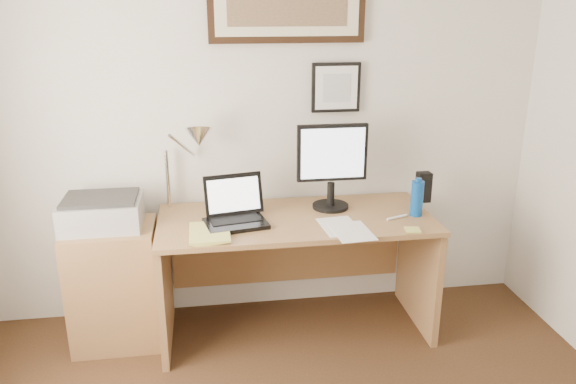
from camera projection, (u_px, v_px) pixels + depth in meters
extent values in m
cube|color=silver|center=(263.00, 121.00, 3.44)|extent=(3.50, 0.02, 2.50)
cube|color=olive|center=(115.00, 285.00, 3.30)|extent=(0.50, 0.40, 0.73)
cylinder|color=#0B4599|center=(417.00, 198.00, 3.28)|extent=(0.07, 0.07, 0.21)
cylinder|color=#0B4599|center=(418.00, 180.00, 3.24)|extent=(0.04, 0.04, 0.02)
cube|color=black|center=(423.00, 187.00, 3.52)|extent=(0.09, 0.08, 0.19)
cube|color=white|center=(339.00, 226.00, 3.15)|extent=(0.22, 0.30, 0.00)
cube|color=white|center=(352.00, 232.00, 3.07)|extent=(0.22, 0.30, 0.00)
cube|color=#DFDC69|center=(413.00, 230.00, 3.08)|extent=(0.09, 0.09, 0.01)
cylinder|color=white|center=(397.00, 217.00, 3.26)|extent=(0.14, 0.06, 0.02)
imported|color=#E0DF69|center=(189.00, 234.00, 3.01)|extent=(0.22, 0.30, 0.02)
cube|color=olive|center=(296.00, 220.00, 3.28)|extent=(1.60, 0.70, 0.03)
cube|color=olive|center=(165.00, 286.00, 3.29)|extent=(0.04, 0.65, 0.72)
cube|color=olive|center=(418.00, 269.00, 3.51)|extent=(0.04, 0.65, 0.72)
cube|color=olive|center=(288.00, 242.00, 3.68)|extent=(1.50, 0.03, 0.55)
cube|color=black|center=(236.00, 224.00, 3.16)|extent=(0.38, 0.30, 0.02)
cube|color=black|center=(235.00, 219.00, 3.18)|extent=(0.30, 0.18, 0.00)
cube|color=black|center=(234.00, 194.00, 3.24)|extent=(0.35, 0.14, 0.23)
cube|color=white|center=(234.00, 195.00, 3.23)|extent=(0.30, 0.11, 0.18)
cylinder|color=black|center=(330.00, 206.00, 3.43)|extent=(0.22, 0.22, 0.02)
cylinder|color=black|center=(331.00, 194.00, 3.41)|extent=(0.04, 0.04, 0.14)
cube|color=black|center=(332.00, 153.00, 3.31)|extent=(0.42, 0.04, 0.34)
cube|color=white|center=(333.00, 154.00, 3.30)|extent=(0.38, 0.01, 0.30)
cube|color=#A5A5A8|center=(102.00, 213.00, 3.17)|extent=(0.44, 0.34, 0.16)
cube|color=#2F2F2F|center=(100.00, 198.00, 3.14)|extent=(0.40, 0.30, 0.02)
cylinder|color=silver|center=(168.00, 179.00, 3.39)|extent=(0.02, 0.02, 0.36)
cylinder|color=silver|center=(182.00, 145.00, 3.28)|extent=(0.15, 0.23, 0.19)
cone|color=silver|center=(199.00, 137.00, 3.21)|extent=(0.16, 0.18, 0.15)
cube|color=black|center=(287.00, 1.00, 3.22)|extent=(0.92, 0.03, 0.47)
cube|color=beige|center=(288.00, 1.00, 3.20)|extent=(0.84, 0.01, 0.39)
cube|color=brown|center=(288.00, 1.00, 3.20)|extent=(0.70, 0.00, 0.28)
cube|color=black|center=(336.00, 87.00, 3.42)|extent=(0.30, 0.02, 0.30)
cube|color=white|center=(336.00, 88.00, 3.41)|extent=(0.26, 0.00, 0.26)
cube|color=#B6BBC0|center=(337.00, 88.00, 3.40)|extent=(0.17, 0.00, 0.17)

